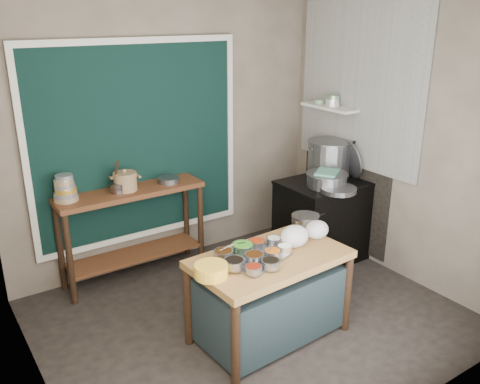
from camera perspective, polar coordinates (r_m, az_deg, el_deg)
floor at (r=4.69m, az=1.25°, el=-14.01°), size 3.50×3.00×0.02m
back_wall at (r=5.34m, az=-8.07°, el=6.60°), size 3.50×0.02×2.80m
left_wall at (r=3.43m, az=-23.38°, el=-2.30°), size 0.02×3.00×2.80m
right_wall at (r=5.26m, az=17.31°, el=5.71°), size 0.02×3.00×2.80m
curtain_panel at (r=5.18m, az=-11.33°, el=5.43°), size 2.10×0.02×1.90m
curtain_frame at (r=5.17m, az=-11.29°, el=5.41°), size 2.22×0.03×2.02m
tile_panel at (r=5.52m, az=13.15°, el=11.46°), size 0.02×1.70×1.70m
soot_patch at (r=5.85m, az=11.62°, el=0.41°), size 0.01×1.30×1.30m
wall_shelf at (r=5.69m, az=10.01°, el=9.35°), size 0.22×0.70×0.03m
prep_table at (r=4.26m, az=3.32°, el=-11.66°), size 1.29×0.79×0.75m
back_counter at (r=5.22m, az=-11.89°, el=-4.66°), size 1.45×0.40×0.95m
stove_block at (r=5.62m, az=9.34°, el=-3.24°), size 0.90×0.68×0.85m
stove_top at (r=5.47m, az=9.59°, el=1.01°), size 0.92×0.69×0.03m
condiment_tray at (r=4.00m, az=1.82°, el=-7.51°), size 0.58×0.49×0.02m
condiment_bowls at (r=3.98m, az=1.44°, el=-6.98°), size 0.64×0.48×0.07m
yellow_basin at (r=3.76m, az=-3.25°, el=-8.81°), size 0.33×0.33×0.10m
saucepan at (r=4.55m, az=7.33°, el=-3.40°), size 0.27×0.27×0.14m
plastic_bag_a at (r=4.21m, az=6.14°, el=-4.96°), size 0.29×0.26×0.18m
plastic_bag_b at (r=4.39m, az=8.63°, el=-4.21°), size 0.27×0.25×0.16m
bowl_stack at (r=4.88m, az=-19.02°, el=0.27°), size 0.22×0.22×0.25m
utensil_cup at (r=4.99m, az=-13.57°, el=0.48°), size 0.17×0.17×0.10m
ceramic_crock at (r=5.01m, az=-12.75°, el=1.05°), size 0.32×0.32×0.16m
wide_bowl at (r=5.18m, az=-8.01°, el=1.35°), size 0.28×0.28×0.06m
stock_pot at (r=5.65m, az=9.96°, el=3.80°), size 0.55×0.55×0.39m
pot_lid at (r=5.59m, az=12.42°, el=3.54°), size 0.22×0.42×0.40m
steamer at (r=5.30m, az=9.72°, el=1.36°), size 0.56×0.56×0.14m
green_cloth at (r=5.27m, az=9.78°, el=2.21°), size 0.35×0.33×0.02m
shallow_pan at (r=5.17m, az=10.97°, el=0.27°), size 0.47×0.47×0.05m
shelf_bowl_stack at (r=5.64m, az=10.38°, el=10.01°), size 0.16×0.16×0.12m
shelf_bowl_green at (r=5.79m, az=8.97°, el=9.98°), size 0.16×0.16×0.05m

